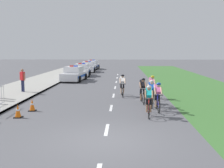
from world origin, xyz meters
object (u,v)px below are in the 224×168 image
cyclist_second (158,96)px  spectator_back (23,79)px  police_car_nearest (74,74)px  cyclist_lead (149,100)px  cyclist_fourth (142,90)px  police_car_second (82,70)px  police_car_furthest (92,65)px  traffic_cone_mid (32,105)px  traffic_cone_far (18,111)px  cyclist_third (151,93)px  cyclist_fifth (152,87)px  police_car_third (88,67)px  cyclist_sixth (122,85)px

cyclist_second → spectator_back: 10.59m
police_car_nearest → cyclist_lead: bearing=-66.8°
cyclist_fourth → police_car_second: (-6.16, 16.61, -0.11)m
cyclist_second → police_car_furthest: bearing=102.8°
cyclist_fourth → traffic_cone_mid: (-5.88, -2.34, -0.48)m
cyclist_second → cyclist_fourth: 2.18m
traffic_cone_mid → traffic_cone_far: 1.40m
cyclist_third → cyclist_fifth: (0.30, 2.57, 0.00)m
cyclist_second → cyclist_fourth: same height
cyclist_third → spectator_back: bearing=154.2°
cyclist_lead → police_car_furthest: 31.77m
spectator_back → cyclist_fifth: bearing=-10.7°
cyclist_third → police_car_furthest: size_ratio=0.39×
cyclist_lead → cyclist_second: bearing=63.7°
cyclist_third → police_car_nearest: police_car_nearest is taller
police_car_nearest → cyclist_second: bearing=-63.1°
spectator_back → traffic_cone_mid: bearing=-65.2°
traffic_cone_mid → spectator_back: bearing=114.8°
cyclist_fifth → traffic_cone_mid: size_ratio=2.69×
police_car_nearest → police_car_second: bearing=90.0°
cyclist_lead → police_car_second: size_ratio=0.38×
police_car_second → police_car_furthest: 11.31m
cyclist_fifth → traffic_cone_mid: 7.68m
cyclist_third → spectator_back: spectator_back is taller
cyclist_fifth → cyclist_lead: bearing=-97.7°
traffic_cone_mid → police_car_second: bearing=90.9°
police_car_second → cyclist_fifth: bearing=-65.4°
cyclist_second → cyclist_fourth: (-0.63, 2.09, 0.00)m
cyclist_second → police_car_furthest: size_ratio=0.39×
police_car_third → traffic_cone_far: 26.27m
cyclist_fourth → police_car_second: size_ratio=0.38×
cyclist_fifth → traffic_cone_far: bearing=-142.1°
police_car_furthest → spectator_back: (-2.32, -24.62, 0.40)m
cyclist_lead → cyclist_third: size_ratio=1.00×
cyclist_lead → police_car_nearest: (-6.23, 14.55, -0.11)m
traffic_cone_mid → cyclist_fourth: bearing=21.7°
traffic_cone_far → police_car_second: bearing=90.2°
police_car_nearest → police_car_furthest: (0.00, 16.61, 0.00)m
traffic_cone_mid → traffic_cone_far: (-0.20, -1.38, 0.00)m
cyclist_third → police_car_furthest: (-6.58, 28.93, -0.11)m
police_car_third → police_car_furthest: bearing=90.0°
cyclist_third → police_car_second: (-6.57, 17.62, -0.11)m
cyclist_sixth → police_car_nearest: (-4.96, 9.01, -0.11)m
cyclist_fourth → spectator_back: bearing=158.8°
cyclist_third → police_car_second: bearing=110.5°
cyclist_fourth → cyclist_fifth: same height
cyclist_fourth → police_car_furthest: (-6.17, 27.92, -0.11)m
cyclist_fifth → cyclist_sixth: size_ratio=1.00×
cyclist_third → police_car_third: (-6.57, 23.56, -0.11)m
cyclist_lead → cyclist_sixth: 5.68m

